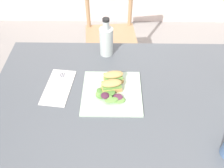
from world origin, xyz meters
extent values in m
cube|color=#51565B|center=(-0.15, 0.11, 0.72)|extent=(1.27, 0.85, 0.03)
cube|color=#2D2D33|center=(-0.71, 0.46, 0.35)|extent=(0.07, 0.07, 0.71)
cube|color=#2D2D33|center=(0.42, 0.46, 0.35)|extent=(0.07, 0.07, 0.71)
cylinder|color=tan|center=(-0.40, 0.81, 0.21)|extent=(0.03, 0.03, 0.43)
cylinder|color=tan|center=(-0.06, 0.84, 0.21)|extent=(0.03, 0.03, 0.43)
cylinder|color=tan|center=(-0.43, 1.14, 0.21)|extent=(0.03, 0.03, 0.43)
cylinder|color=tan|center=(-0.10, 1.18, 0.21)|extent=(0.03, 0.03, 0.43)
cube|color=tan|center=(-0.25, 0.99, 0.44)|extent=(0.44, 0.44, 0.02)
cylinder|color=tan|center=(-0.43, 1.15, 0.66)|extent=(0.03, 0.03, 0.42)
cylinder|color=tan|center=(-0.10, 1.19, 0.66)|extent=(0.03, 0.03, 0.42)
cube|color=beige|center=(-0.23, 0.15, 0.74)|extent=(0.27, 0.27, 0.01)
cube|color=tan|center=(-0.23, 0.16, 0.76)|extent=(0.10, 0.06, 0.02)
cube|color=#6B9E47|center=(-0.23, 0.16, 0.78)|extent=(0.09, 0.07, 0.01)
ellipsoid|color=tan|center=(-0.23, 0.16, 0.79)|extent=(0.10, 0.06, 0.02)
cube|color=tan|center=(-0.22, 0.21, 0.76)|extent=(0.10, 0.06, 0.02)
cube|color=#6B9E47|center=(-0.22, 0.22, 0.78)|extent=(0.09, 0.07, 0.01)
ellipsoid|color=tan|center=(-0.22, 0.21, 0.79)|extent=(0.10, 0.06, 0.02)
ellipsoid|color=#3D7033|center=(-0.26, 0.13, 0.76)|extent=(0.06, 0.05, 0.01)
ellipsoid|color=#6B9E47|center=(-0.24, 0.11, 0.77)|extent=(0.05, 0.05, 0.01)
ellipsoid|color=#6B9E47|center=(-0.20, 0.09, 0.76)|extent=(0.06, 0.04, 0.01)
ellipsoid|color=#518438|center=(-0.28, 0.12, 0.76)|extent=(0.05, 0.05, 0.01)
ellipsoid|color=#6B9E47|center=(-0.23, 0.09, 0.77)|extent=(0.06, 0.04, 0.01)
ellipsoid|color=#518438|center=(-0.24, 0.14, 0.76)|extent=(0.07, 0.06, 0.01)
ellipsoid|color=#518438|center=(-0.27, 0.12, 0.76)|extent=(0.05, 0.05, 0.01)
ellipsoid|color=#602D47|center=(-0.20, 0.10, 0.76)|extent=(0.06, 0.06, 0.01)
ellipsoid|color=#84A84C|center=(-0.25, 0.11, 0.77)|extent=(0.05, 0.06, 0.02)
ellipsoid|color=#4C2338|center=(-0.26, 0.10, 0.77)|extent=(0.05, 0.05, 0.02)
ellipsoid|color=#518438|center=(-0.28, 0.13, 0.76)|extent=(0.05, 0.06, 0.01)
ellipsoid|color=#84A84C|center=(-0.26, 0.15, 0.76)|extent=(0.06, 0.06, 0.01)
ellipsoid|color=#518438|center=(-0.24, 0.13, 0.77)|extent=(0.05, 0.05, 0.01)
ellipsoid|color=#6B9E47|center=(-0.27, 0.12, 0.76)|extent=(0.06, 0.04, 0.01)
cube|color=silver|center=(-0.48, 0.18, 0.74)|extent=(0.14, 0.24, 0.00)
cube|color=silver|center=(-0.48, 0.16, 0.75)|extent=(0.02, 0.14, 0.00)
cube|color=silver|center=(-0.47, 0.25, 0.75)|extent=(0.03, 0.05, 0.00)
cube|color=#38383D|center=(-0.46, 0.26, 0.75)|extent=(0.00, 0.03, 0.00)
cube|color=#38383D|center=(-0.47, 0.26, 0.75)|extent=(0.00, 0.03, 0.00)
cube|color=#38383D|center=(-0.48, 0.26, 0.75)|extent=(0.00, 0.03, 0.00)
cylinder|color=black|center=(-0.26, 0.44, 0.79)|extent=(0.07, 0.07, 0.11)
cylinder|color=#B2BCB7|center=(-0.26, 0.44, 0.82)|extent=(0.07, 0.07, 0.15)
cylinder|color=#B2BCB7|center=(-0.26, 0.44, 0.92)|extent=(0.03, 0.03, 0.05)
cylinder|color=black|center=(-0.26, 0.44, 0.94)|extent=(0.04, 0.04, 0.01)
camera|label=1|loc=(-0.22, -0.58, 1.55)|focal=38.22mm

